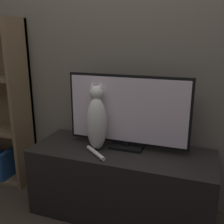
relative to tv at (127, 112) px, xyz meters
The scene contains 4 objects.
wall_back 0.56m from the tv, 95.29° to the left, with size 4.80×0.05×2.60m.
tv_stand 0.54m from the tv, 108.76° to the right, with size 1.31×0.50×0.52m.
tv is the anchor object (origin of this frame).
cat 0.23m from the tv, 153.76° to the right, with size 0.21×0.26×0.50m.
Camera 1 is at (0.53, -0.73, 1.31)m, focal length 42.00 mm.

